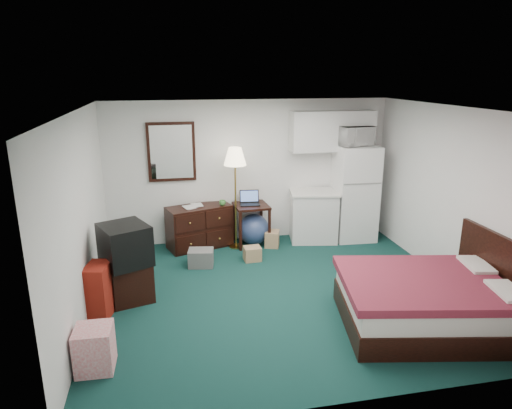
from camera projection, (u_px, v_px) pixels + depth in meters
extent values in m
cube|color=black|center=(280.00, 293.00, 6.32)|extent=(5.00, 4.50, 0.01)
cube|color=white|center=(283.00, 109.00, 5.62)|extent=(5.00, 4.50, 0.01)
cube|color=white|center=(250.00, 171.00, 8.09)|extent=(5.00, 0.01, 2.50)
cube|color=white|center=(349.00, 280.00, 3.85)|extent=(5.00, 0.01, 2.50)
cube|color=white|center=(81.00, 218.00, 5.49)|extent=(0.01, 4.50, 2.50)
cube|color=white|center=(453.00, 196.00, 6.45)|extent=(0.01, 4.50, 2.50)
sphere|color=navy|center=(254.00, 229.00, 8.06)|extent=(0.66, 0.66, 0.55)
imported|color=white|center=(355.00, 134.00, 7.92)|extent=(0.67, 0.47, 0.41)
imported|color=#967257|center=(184.00, 202.00, 7.63)|extent=(0.17, 0.07, 0.24)
imported|color=#967257|center=(191.00, 199.00, 7.76)|extent=(0.18, 0.05, 0.24)
imported|color=#4B9B46|center=(222.00, 202.00, 7.84)|extent=(0.13, 0.11, 0.11)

